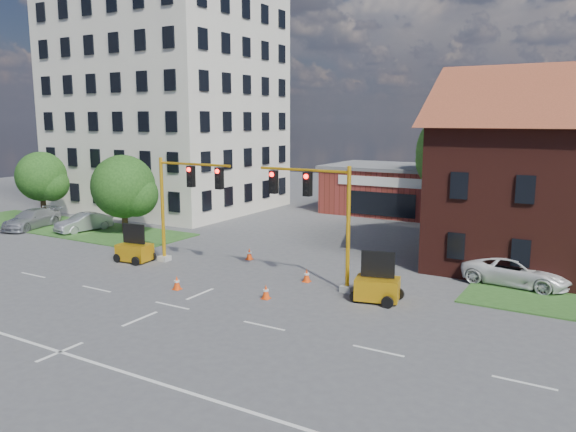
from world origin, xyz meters
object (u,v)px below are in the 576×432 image
object	(u,v)px
signal_mast_west	(183,198)
signal_mast_east	(318,211)
trailer_east	(377,286)
pickup_white	(517,271)
trailer_west	(135,250)

from	to	relation	value
signal_mast_west	signal_mast_east	world-z (taller)	same
trailer_east	pickup_white	size ratio (longest dim) A/B	0.43
trailer_west	pickup_white	xyz separation A→B (m)	(20.40, 6.43, 0.05)
trailer_east	pickup_white	xyz separation A→B (m)	(5.18, 6.03, 0.02)
trailer_east	trailer_west	bearing A→B (deg)	167.95
signal_mast_east	trailer_east	xyz separation A→B (m)	(3.47, -0.63, -3.21)
signal_mast_east	trailer_east	size ratio (longest dim) A/B	2.72
trailer_west	pickup_white	distance (m)	21.39
signal_mast_east	trailer_west	xyz separation A→B (m)	(-11.75, -1.03, -3.24)
trailer_west	trailer_east	size ratio (longest dim) A/B	0.96
signal_mast_west	signal_mast_east	xyz separation A→B (m)	(8.71, 0.00, 0.00)
pickup_white	trailer_west	bearing A→B (deg)	112.84
signal_mast_east	pickup_white	size ratio (longest dim) A/B	1.18
trailer_west	pickup_white	bearing A→B (deg)	10.28
trailer_east	pickup_white	bearing A→B (deg)	35.76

